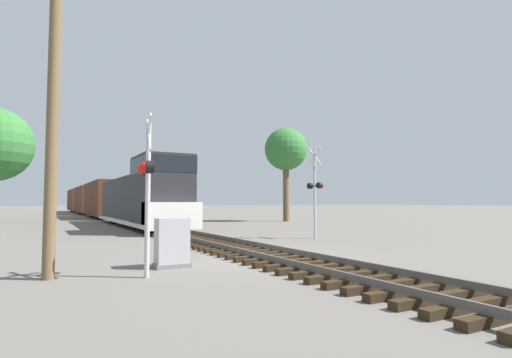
{
  "coord_description": "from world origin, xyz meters",
  "views": [
    {
      "loc": [
        -6.46,
        -11.05,
        1.79
      ],
      "look_at": [
        1.17,
        2.87,
        2.71
      ],
      "focal_mm": 28.0,
      "sensor_mm": 36.0,
      "label": 1
    }
  ],
  "objects_px": {
    "freight_train": "(97,200)",
    "relay_cabinet": "(172,243)",
    "utility_pole": "(54,63)",
    "crossing_signal_near": "(147,178)",
    "crossing_signal_far": "(315,188)",
    "tree_far_right": "(286,150)"
  },
  "relations": [
    {
      "from": "relay_cabinet",
      "to": "utility_pole",
      "type": "xyz_separation_m",
      "value": [
        -3.02,
        -0.29,
        4.45
      ]
    },
    {
      "from": "tree_far_right",
      "to": "freight_train",
      "type": "bearing_deg",
      "value": 122.46
    },
    {
      "from": "crossing_signal_near",
      "to": "utility_pole",
      "type": "bearing_deg",
      "value": -105.4
    },
    {
      "from": "freight_train",
      "to": "tree_far_right",
      "type": "relative_size",
      "value": 7.53
    },
    {
      "from": "utility_pole",
      "to": "tree_far_right",
      "type": "relative_size",
      "value": 1.13
    },
    {
      "from": "crossing_signal_far",
      "to": "utility_pole",
      "type": "relative_size",
      "value": 0.45
    },
    {
      "from": "crossing_signal_near",
      "to": "tree_far_right",
      "type": "height_order",
      "value": "tree_far_right"
    },
    {
      "from": "utility_pole",
      "to": "tree_far_right",
      "type": "bearing_deg",
      "value": 46.0
    },
    {
      "from": "freight_train",
      "to": "relay_cabinet",
      "type": "xyz_separation_m",
      "value": [
        -3.18,
        -42.41,
        -1.41
      ]
    },
    {
      "from": "relay_cabinet",
      "to": "tree_far_right",
      "type": "xyz_separation_m",
      "value": [
        17.09,
        20.54,
        6.0
      ]
    },
    {
      "from": "freight_train",
      "to": "relay_cabinet",
      "type": "bearing_deg",
      "value": -94.29
    },
    {
      "from": "crossing_signal_far",
      "to": "tree_far_right",
      "type": "distance_m",
      "value": 18.04
    },
    {
      "from": "crossing_signal_near",
      "to": "crossing_signal_far",
      "type": "distance_m",
      "value": 11.57
    },
    {
      "from": "freight_train",
      "to": "utility_pole",
      "type": "distance_m",
      "value": 43.25
    },
    {
      "from": "crossing_signal_far",
      "to": "tree_far_right",
      "type": "relative_size",
      "value": 0.51
    },
    {
      "from": "crossing_signal_far",
      "to": "freight_train",
      "type": "bearing_deg",
      "value": 5.11
    },
    {
      "from": "freight_train",
      "to": "utility_pole",
      "type": "xyz_separation_m",
      "value": [
        -6.2,
        -42.7,
        3.04
      ]
    },
    {
      "from": "crossing_signal_near",
      "to": "relay_cabinet",
      "type": "relative_size",
      "value": 2.88
    },
    {
      "from": "crossing_signal_near",
      "to": "utility_pole",
      "type": "relative_size",
      "value": 0.39
    },
    {
      "from": "freight_train",
      "to": "relay_cabinet",
      "type": "relative_size",
      "value": 49.16
    },
    {
      "from": "utility_pole",
      "to": "freight_train",
      "type": "bearing_deg",
      "value": 81.74
    },
    {
      "from": "freight_train",
      "to": "relay_cabinet",
      "type": "height_order",
      "value": "freight_train"
    }
  ]
}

